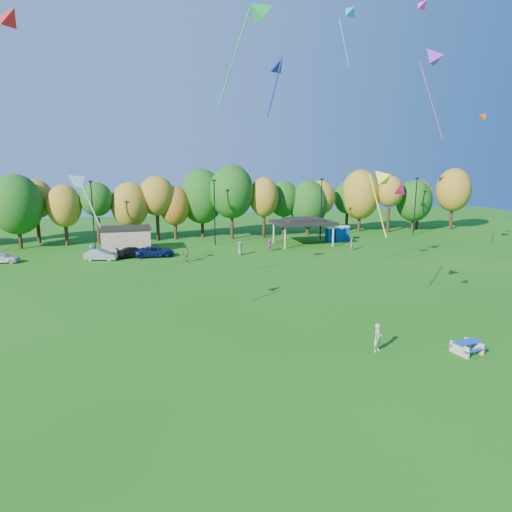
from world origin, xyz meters
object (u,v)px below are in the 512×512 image
object	(u,v)px
car_c	(155,252)
car_d	(135,252)
picnic_table	(467,346)
car_a	(3,258)
porta_potties	(338,234)
kite_flyer	(378,338)
car_b	(101,255)

from	to	relation	value
car_c	car_d	xyz separation A→B (m)	(-2.38, 0.35, -0.02)
picnic_table	car_a	distance (m)	49.08
porta_potties	kite_flyer	world-z (taller)	porta_potties
car_b	car_d	size ratio (longest dim) A/B	0.88
kite_flyer	car_a	bearing A→B (deg)	104.87
car_a	car_c	size ratio (longest dim) A/B	0.78
porta_potties	car_d	bearing A→B (deg)	-171.73
picnic_table	car_c	bearing A→B (deg)	106.10
car_d	porta_potties	bearing A→B (deg)	-89.70
kite_flyer	picnic_table	bearing A→B (deg)	-43.82
kite_flyer	car_b	bearing A→B (deg)	93.33
car_b	car_c	xyz separation A→B (m)	(6.23, 0.36, 0.02)
car_a	car_b	bearing A→B (deg)	-86.32
car_a	porta_potties	bearing A→B (deg)	-74.34
kite_flyer	car_c	xyz separation A→B (m)	(-11.43, 33.02, -0.22)
porta_potties	car_a	distance (m)	43.92
porta_potties	picnic_table	size ratio (longest dim) A/B	1.95
kite_flyer	car_c	size ratio (longest dim) A/B	0.37
porta_potties	car_d	size ratio (longest dim) A/B	0.85
kite_flyer	car_b	world-z (taller)	kite_flyer
kite_flyer	car_c	world-z (taller)	kite_flyer
kite_flyer	car_d	size ratio (longest dim) A/B	0.40
car_d	picnic_table	bearing A→B (deg)	-159.69
kite_flyer	car_a	distance (m)	44.43
car_d	car_c	bearing A→B (deg)	-106.41
car_b	picnic_table	bearing A→B (deg)	-129.64
picnic_table	car_d	xyz separation A→B (m)	(-18.88, 35.09, 0.20)
picnic_table	car_b	size ratio (longest dim) A/B	0.50
porta_potties	car_c	bearing A→B (deg)	-170.26
picnic_table	kite_flyer	distance (m)	5.37
picnic_table	kite_flyer	xyz separation A→B (m)	(-5.07, 1.72, 0.44)
car_b	kite_flyer	bearing A→B (deg)	-134.71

